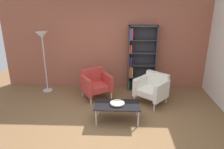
# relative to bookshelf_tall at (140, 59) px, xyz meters

# --- Properties ---
(ground_plane) EXTENTS (8.32, 8.32, 0.00)m
(ground_plane) POSITION_rel_bookshelf_tall_xyz_m (-0.84, -2.25, -0.95)
(ground_plane) COLOR brown
(brick_back_panel) EXTENTS (6.40, 0.12, 2.90)m
(brick_back_panel) POSITION_rel_bookshelf_tall_xyz_m (-0.84, 0.21, 0.50)
(brick_back_panel) COLOR #9E5642
(brick_back_panel) RESTS_ON ground_plane
(bookshelf_tall) EXTENTS (0.80, 0.30, 1.90)m
(bookshelf_tall) POSITION_rel_bookshelf_tall_xyz_m (0.00, 0.00, 0.00)
(bookshelf_tall) COLOR #333338
(bookshelf_tall) RESTS_ON ground_plane
(coffee_table_low) EXTENTS (1.00, 0.56, 0.40)m
(coffee_table_low) POSITION_rel_bookshelf_tall_xyz_m (-0.62, -1.83, -0.58)
(coffee_table_low) COLOR black
(coffee_table_low) RESTS_ON ground_plane
(decorative_bowl) EXTENTS (0.32, 0.32, 0.05)m
(decorative_bowl) POSITION_rel_bookshelf_tall_xyz_m (-0.62, -1.83, -0.51)
(decorative_bowl) COLOR beige
(decorative_bowl) RESTS_ON coffee_table_low
(armchair_corner_red) EXTENTS (0.95, 0.94, 0.78)m
(armchair_corner_red) POSITION_rel_bookshelf_tall_xyz_m (0.27, -0.91, -0.53)
(armchair_corner_red) COLOR white
(armchair_corner_red) RESTS_ON ground_plane
(armchair_spare_guest) EXTENTS (0.94, 0.91, 0.78)m
(armchair_spare_guest) POSITION_rel_bookshelf_tall_xyz_m (-1.24, -0.65, -0.53)
(armchair_spare_guest) COLOR #B73833
(armchair_spare_guest) RESTS_ON ground_plane
(floor_lamp_torchiere) EXTENTS (0.32, 0.32, 1.74)m
(floor_lamp_torchiere) POSITION_rel_bookshelf_tall_xyz_m (-2.72, -0.26, 0.50)
(floor_lamp_torchiere) COLOR silver
(floor_lamp_torchiere) RESTS_ON ground_plane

